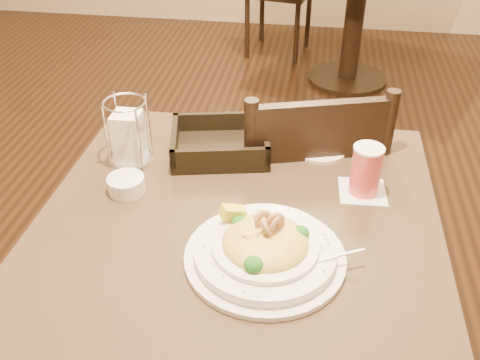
# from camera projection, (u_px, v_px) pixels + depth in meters

# --- Properties ---
(main_table) EXTENTS (0.90, 0.90, 0.75)m
(main_table) POSITION_uv_depth(u_px,v_px,m) (239.00, 287.00, 1.35)
(main_table) COLOR black
(main_table) RESTS_ON ground
(background_table) EXTENTS (1.19, 1.19, 0.75)m
(background_table) POSITION_uv_depth(u_px,v_px,m) (356.00, 3.00, 3.29)
(background_table) COLOR black
(background_table) RESTS_ON ground
(dining_chair_near) EXTENTS (0.52, 0.52, 0.93)m
(dining_chair_near) POSITION_uv_depth(u_px,v_px,m) (300.00, 204.00, 1.66)
(dining_chair_near) COLOR black
(dining_chair_near) RESTS_ON ground
(pasta_bowl) EXTENTS (0.36, 0.33, 0.11)m
(pasta_bowl) POSITION_uv_depth(u_px,v_px,m) (265.00, 248.00, 1.07)
(pasta_bowl) COLOR white
(pasta_bowl) RESTS_ON main_table
(drink_glass) EXTENTS (0.12, 0.12, 0.12)m
(drink_glass) POSITION_uv_depth(u_px,v_px,m) (366.00, 171.00, 1.25)
(drink_glass) COLOR white
(drink_glass) RESTS_ON main_table
(bread_basket) EXTENTS (0.29, 0.25, 0.07)m
(bread_basket) POSITION_uv_depth(u_px,v_px,m) (220.00, 145.00, 1.41)
(bread_basket) COLOR black
(bread_basket) RESTS_ON main_table
(napkin_caddy) EXTENTS (0.11, 0.11, 0.17)m
(napkin_caddy) POSITION_uv_depth(u_px,v_px,m) (129.00, 135.00, 1.36)
(napkin_caddy) COLOR silver
(napkin_caddy) RESTS_ON main_table
(side_plate) EXTENTS (0.14, 0.14, 0.01)m
(side_plate) POSITION_uv_depth(u_px,v_px,m) (320.00, 149.00, 1.43)
(side_plate) COLOR white
(side_plate) RESTS_ON main_table
(butter_ramekin) EXTENTS (0.10, 0.10, 0.04)m
(butter_ramekin) POSITION_uv_depth(u_px,v_px,m) (126.00, 184.00, 1.27)
(butter_ramekin) COLOR white
(butter_ramekin) RESTS_ON main_table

